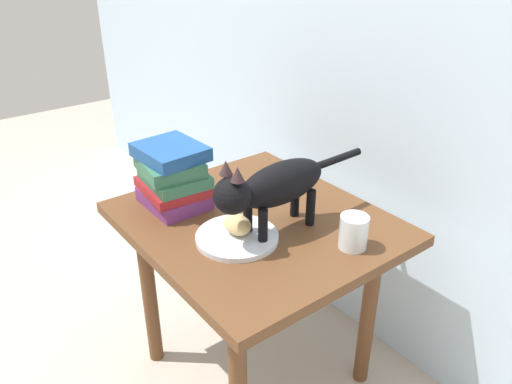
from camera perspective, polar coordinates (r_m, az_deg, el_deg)
ground_plane at (r=1.71m, az=0.00°, el=-19.03°), size 6.00×6.00×0.00m
side_table at (r=1.40m, az=0.00°, el=-5.81°), size 0.69×0.62×0.55m
plate at (r=1.27m, az=-2.15°, el=-5.11°), size 0.21×0.21×0.01m
bread_roll at (r=1.26m, az=-2.11°, el=-3.67°), size 0.08×0.06×0.05m
cat at (r=1.24m, az=1.90°, el=0.63°), size 0.10×0.48×0.23m
book_stack at (r=1.41m, az=-9.42°, el=1.77°), size 0.20×0.18×0.18m
candle_jar at (r=1.25m, az=10.91°, el=-4.63°), size 0.07×0.07×0.08m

